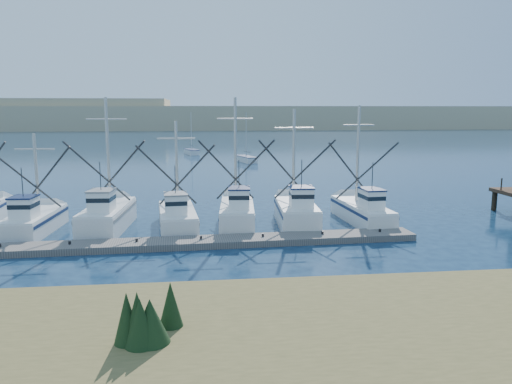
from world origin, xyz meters
TOP-DOWN VIEW (x-y plane):
  - ground at (0.00, 0.00)m, footprint 500.00×500.00m
  - shore_bank at (-8.00, -10.00)m, footprint 40.00×10.00m
  - floating_dock at (-8.55, 6.39)m, footprint 32.27×3.54m
  - dune_ridge at (0.00, 210.00)m, footprint 360.00×60.00m
  - trawler_fleet at (-9.11, 11.38)m, footprint 31.52×8.97m
  - sailboat_near at (1.20, 57.07)m, footprint 3.22×5.94m
  - sailboat_far at (-7.96, 72.67)m, footprint 3.12×5.91m

SIDE VIEW (x-z plane):
  - ground at x=0.00m, z-range 0.00..0.00m
  - floating_dock at x=-8.55m, z-range 0.00..0.43m
  - sailboat_far at x=-7.96m, z-range -3.55..4.55m
  - sailboat_near at x=1.20m, z-range -3.55..4.55m
  - shore_bank at x=-8.00m, z-range 0.00..1.60m
  - trawler_fleet at x=-9.11m, z-range -3.75..5.71m
  - dune_ridge at x=0.00m, z-range 0.00..10.00m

